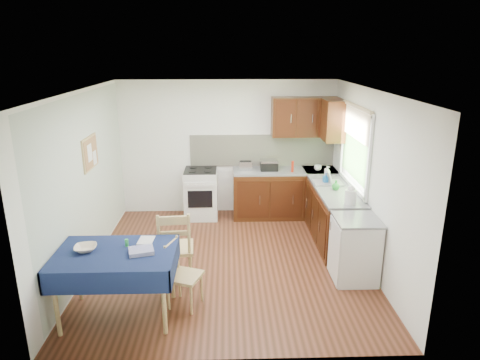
{
  "coord_description": "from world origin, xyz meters",
  "views": [
    {
      "loc": [
        -0.01,
        -5.72,
        3.03
      ],
      "look_at": [
        0.17,
        0.06,
        1.25
      ],
      "focal_mm": 32.0,
      "sensor_mm": 36.0,
      "label": 1
    }
  ],
  "objects_px": {
    "dining_table": "(116,260)",
    "chair_near": "(181,272)",
    "sandwich_press": "(269,165)",
    "dish_rack": "(328,182)",
    "chair_far": "(175,246)",
    "kettle": "(351,196)",
    "toaster": "(245,166)"
  },
  "relations": [
    {
      "from": "dish_rack",
      "to": "chair_far",
      "type": "bearing_deg",
      "value": -155.34
    },
    {
      "from": "chair_far",
      "to": "toaster",
      "type": "bearing_deg",
      "value": -117.48
    },
    {
      "from": "chair_far",
      "to": "dish_rack",
      "type": "relative_size",
      "value": 2.28
    },
    {
      "from": "dining_table",
      "to": "dish_rack",
      "type": "height_order",
      "value": "dish_rack"
    },
    {
      "from": "toaster",
      "to": "sandwich_press",
      "type": "distance_m",
      "value": 0.43
    },
    {
      "from": "chair_near",
      "to": "sandwich_press",
      "type": "height_order",
      "value": "sandwich_press"
    },
    {
      "from": "dining_table",
      "to": "sandwich_press",
      "type": "relative_size",
      "value": 4.33
    },
    {
      "from": "sandwich_press",
      "to": "dish_rack",
      "type": "height_order",
      "value": "dish_rack"
    },
    {
      "from": "chair_near",
      "to": "sandwich_press",
      "type": "xyz_separation_m",
      "value": [
        1.33,
        2.9,
        0.54
      ]
    },
    {
      "from": "sandwich_press",
      "to": "chair_near",
      "type": "bearing_deg",
      "value": -127.01
    },
    {
      "from": "dining_table",
      "to": "kettle",
      "type": "xyz_separation_m",
      "value": [
        3.04,
        1.28,
        0.3
      ]
    },
    {
      "from": "sandwich_press",
      "to": "kettle",
      "type": "bearing_deg",
      "value": -73.84
    },
    {
      "from": "dining_table",
      "to": "chair_near",
      "type": "bearing_deg",
      "value": 20.32
    },
    {
      "from": "dining_table",
      "to": "chair_far",
      "type": "bearing_deg",
      "value": 54.56
    },
    {
      "from": "dining_table",
      "to": "toaster",
      "type": "relative_size",
      "value": 5.72
    },
    {
      "from": "chair_far",
      "to": "chair_near",
      "type": "height_order",
      "value": "chair_far"
    },
    {
      "from": "chair_near",
      "to": "chair_far",
      "type": "bearing_deg",
      "value": 34.73
    },
    {
      "from": "dining_table",
      "to": "dish_rack",
      "type": "relative_size",
      "value": 2.95
    },
    {
      "from": "toaster",
      "to": "dish_rack",
      "type": "relative_size",
      "value": 0.51
    },
    {
      "from": "dining_table",
      "to": "sandwich_press",
      "type": "bearing_deg",
      "value": 61.45
    },
    {
      "from": "dish_rack",
      "to": "kettle",
      "type": "relative_size",
      "value": 1.66
    },
    {
      "from": "dining_table",
      "to": "kettle",
      "type": "relative_size",
      "value": 4.9
    },
    {
      "from": "dining_table",
      "to": "kettle",
      "type": "distance_m",
      "value": 3.31
    },
    {
      "from": "chair_far",
      "to": "toaster",
      "type": "distance_m",
      "value": 2.65
    },
    {
      "from": "chair_far",
      "to": "chair_near",
      "type": "distance_m",
      "value": 0.52
    },
    {
      "from": "kettle",
      "to": "chair_far",
      "type": "bearing_deg",
      "value": -166.59
    },
    {
      "from": "kettle",
      "to": "dish_rack",
      "type": "bearing_deg",
      "value": 95.76
    },
    {
      "from": "sandwich_press",
      "to": "chair_far",
      "type": "bearing_deg",
      "value": -133.55
    },
    {
      "from": "chair_far",
      "to": "dining_table",
      "type": "bearing_deg",
      "value": 45.37
    },
    {
      "from": "dining_table",
      "to": "chair_near",
      "type": "height_order",
      "value": "chair_near"
    },
    {
      "from": "dining_table",
      "to": "dish_rack",
      "type": "xyz_separation_m",
      "value": [
        2.94,
        2.25,
        0.21
      ]
    },
    {
      "from": "sandwich_press",
      "to": "dish_rack",
      "type": "relative_size",
      "value": 0.68
    }
  ]
}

